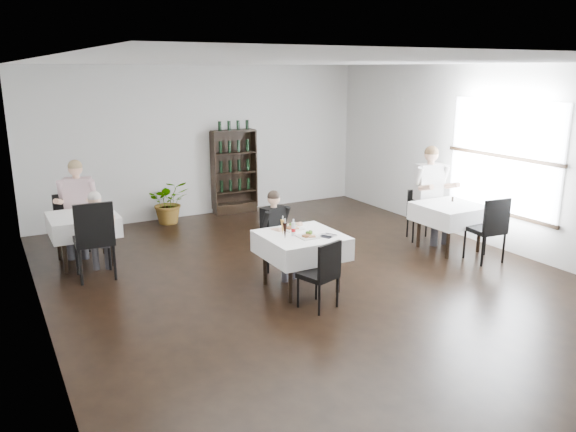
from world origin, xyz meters
The scene contains 24 objects.
room_shell centered at (0.00, 0.00, 1.50)m, with size 9.00×9.00×9.00m.
window_right centered at (3.48, 0.00, 1.50)m, with size 0.06×2.30×1.85m.
wine_shelf centered at (0.60, 4.31, 0.85)m, with size 0.90×0.28×1.75m.
main_table centered at (-0.30, 0.00, 0.62)m, with size 1.03×1.03×0.77m.
left_table centered at (-2.70, 2.50, 0.62)m, with size 0.98×0.98×0.77m.
right_table centered at (2.70, 0.30, 0.62)m, with size 0.98×0.98×0.77m.
potted_tree centered at (-0.86, 4.13, 0.43)m, with size 0.77×0.67×0.85m, color #20541C.
main_chair_far centered at (-0.23, 0.69, 0.52)m, with size 0.53×0.53×0.91m.
main_chair_near centered at (-0.41, -0.73, 0.50)m, with size 0.51×0.51×0.88m.
left_chair_far centered at (-2.79, 3.28, 0.54)m, with size 0.49×0.49×0.95m.
left_chair_near centered at (-2.69, 1.68, 0.66)m, with size 0.55×0.55×1.15m.
right_chair_far centered at (2.69, 1.01, 0.49)m, with size 0.52×0.52×0.86m.
right_chair_near centered at (2.77, -0.47, 0.59)m, with size 0.52×0.53×1.04m.
diner_main centered at (-0.37, 0.58, 0.73)m, with size 0.53×0.57×1.26m.
diner_left_far centered at (-2.68, 3.02, 0.89)m, with size 0.66×0.70×1.53m.
diner_left_near centered at (-2.60, 1.85, 0.73)m, with size 0.53×0.56×1.26m.
diner_right_far centered at (2.81, 0.87, 0.96)m, with size 0.66×0.68×1.65m.
plate_far centered at (-0.29, 0.28, 0.79)m, with size 0.32×0.32×0.09m.
plate_near centered at (-0.29, -0.16, 0.79)m, with size 0.26×0.26×0.08m.
pilsner_dark centered at (-0.60, -0.09, 0.88)m, with size 0.06×0.06×0.28m.
pilsner_lager centered at (-0.53, 0.09, 0.88)m, with size 0.06×0.06×0.26m.
coke_bottle centered at (-0.42, 0.00, 0.86)m, with size 0.06×0.06×0.23m.
napkin_cutlery centered at (-0.03, -0.24, 0.78)m, with size 0.26×0.24×0.02m.
pepper_mill centered at (2.88, 0.44, 0.81)m, with size 0.03×0.03×0.09m, color black.
Camera 1 is at (-3.93, -6.23, 2.92)m, focal length 35.00 mm.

